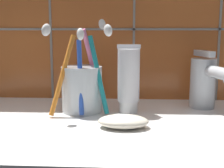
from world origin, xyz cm
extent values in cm
cube|color=white|center=(0.00, 0.00, 1.00)|extent=(75.62, 37.33, 2.00)
cube|color=#C6662D|center=(0.00, 18.92, 23.72)|extent=(85.62, 1.50, 47.44)
cube|color=gray|center=(0.00, 18.07, 18.03)|extent=(85.62, 0.24, 0.50)
cube|color=gray|center=(-17.01, 18.07, 23.72)|extent=(0.50, 0.24, 47.44)
cube|color=gray|center=(1.89, 18.07, 23.72)|extent=(0.50, 0.24, 47.44)
cube|color=gray|center=(20.80, 18.07, 23.72)|extent=(0.50, 0.24, 47.44)
cylinder|color=silver|center=(-8.30, 6.64, 6.45)|extent=(7.92, 7.92, 8.91)
cylinder|color=teal|center=(-4.88, 4.89, 9.59)|extent=(4.62, 4.06, 14.64)
ellipsoid|color=white|center=(-2.94, 3.28, 17.83)|extent=(2.57, 2.44, 2.60)
cylinder|color=pink|center=(-6.49, 9.89, 10.21)|extent=(4.20, 6.11, 15.93)
ellipsoid|color=white|center=(-4.80, 12.68, 19.05)|extent=(2.33, 2.68, 2.65)
cylinder|color=orange|center=(-11.52, 3.93, 9.64)|extent=(4.92, 5.54, 14.82)
ellipsoid|color=white|center=(-13.62, 1.46, 17.91)|extent=(2.53, 2.65, 2.67)
cylinder|color=blue|center=(-8.13, 3.63, 9.25)|extent=(1.76, 3.41, 13.85)
ellipsoid|color=white|center=(-7.75, 2.29, 17.18)|extent=(1.81, 2.32, 2.46)
cylinder|color=white|center=(0.80, 6.64, 3.12)|extent=(3.63, 3.63, 2.23)
cylinder|color=white|center=(0.80, 6.64, 9.31)|extent=(4.27, 4.27, 10.16)
cube|color=silver|center=(0.80, 6.64, 14.79)|extent=(4.48, 0.36, 0.80)
cylinder|color=silver|center=(16.03, 11.13, 7.10)|extent=(5.13, 5.13, 10.19)
cylinder|color=silver|center=(17.37, 7.01, 9.95)|extent=(4.87, 8.95, 2.31)
cube|color=silver|center=(16.03, 11.13, 13.19)|extent=(3.18, 6.14, 1.20)
ellipsoid|color=silver|center=(0.41, -3.38, 3.05)|extent=(8.37, 5.29, 2.09)
camera|label=1|loc=(0.85, -52.89, 18.05)|focal=50.00mm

